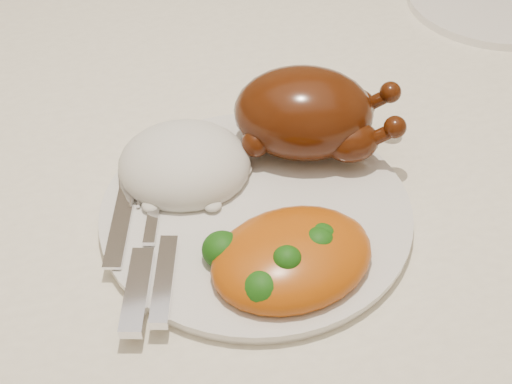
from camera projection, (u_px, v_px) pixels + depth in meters
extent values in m
cube|color=brown|center=(229.00, 110.00, 0.81)|extent=(1.60, 0.90, 0.04)
cube|color=white|center=(229.00, 92.00, 0.79)|extent=(1.72, 1.02, 0.01)
cylinder|color=silver|center=(256.00, 213.00, 0.64)|extent=(0.36, 0.36, 0.01)
cylinder|color=silver|center=(496.00, 1.00, 0.92)|extent=(0.24, 0.24, 0.01)
ellipsoid|color=#4B1C08|center=(303.00, 113.00, 0.67)|extent=(0.16, 0.14, 0.08)
ellipsoid|color=#4B1C08|center=(296.00, 101.00, 0.65)|extent=(0.07, 0.06, 0.03)
ellipsoid|color=#4B1C08|center=(353.00, 142.00, 0.66)|extent=(0.05, 0.04, 0.04)
sphere|color=#4B1C08|center=(395.00, 127.00, 0.64)|extent=(0.02, 0.02, 0.02)
ellipsoid|color=#4B1C08|center=(350.00, 107.00, 0.70)|extent=(0.05, 0.04, 0.04)
sphere|color=#4B1C08|center=(390.00, 92.00, 0.68)|extent=(0.02, 0.02, 0.02)
sphere|color=#4B1C08|center=(256.00, 143.00, 0.66)|extent=(0.03, 0.03, 0.03)
sphere|color=#4B1C08|center=(259.00, 103.00, 0.70)|extent=(0.03, 0.03, 0.03)
ellipsoid|color=white|center=(184.00, 165.00, 0.66)|extent=(0.15, 0.14, 0.06)
ellipsoid|color=#BB520C|center=(292.00, 258.00, 0.58)|extent=(0.16, 0.13, 0.05)
ellipsoid|color=#BB520C|center=(330.00, 240.00, 0.59)|extent=(0.06, 0.06, 0.03)
ellipsoid|color=#0F3C0A|center=(222.00, 250.00, 0.58)|extent=(0.03, 0.03, 0.03)
ellipsoid|color=#0F3C0A|center=(262.00, 289.00, 0.55)|extent=(0.04, 0.04, 0.03)
ellipsoid|color=#0F3C0A|center=(318.00, 242.00, 0.57)|extent=(0.03, 0.03, 0.02)
ellipsoid|color=#0F3C0A|center=(287.00, 261.00, 0.56)|extent=(0.02, 0.02, 0.02)
ellipsoid|color=#0F3C0A|center=(299.00, 252.00, 0.58)|extent=(0.03, 0.03, 0.03)
ellipsoid|color=#0F3C0A|center=(321.00, 242.00, 0.58)|extent=(0.03, 0.03, 0.03)
cube|color=silver|center=(123.00, 210.00, 0.63)|extent=(0.05, 0.13, 0.00)
cube|color=silver|center=(137.00, 291.00, 0.56)|extent=(0.04, 0.09, 0.01)
cube|color=silver|center=(164.00, 280.00, 0.57)|extent=(0.04, 0.09, 0.01)
cube|color=silver|center=(148.00, 205.00, 0.63)|extent=(0.04, 0.10, 0.00)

